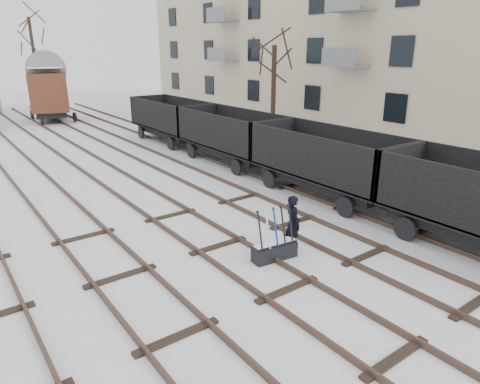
# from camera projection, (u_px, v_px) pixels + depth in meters

# --- Properties ---
(ground) EXTENTS (120.00, 120.00, 0.00)m
(ground) POSITION_uv_depth(u_px,v_px,m) (287.00, 291.00, 10.34)
(ground) COLOR white
(ground) RESTS_ON ground
(tracks) EXTENTS (13.90, 52.00, 0.16)m
(tracks) POSITION_uv_depth(u_px,v_px,m) (96.00, 167.00, 20.74)
(tracks) COLOR black
(tracks) RESTS_ON ground
(apartment_block) EXTENTS (10.12, 45.00, 16.10)m
(apartment_block) POSITION_uv_depth(u_px,v_px,m) (368.00, 10.00, 29.67)
(apartment_block) COLOR #C5B897
(apartment_block) RESTS_ON ground
(ground_frame) EXTENTS (1.34, 0.56, 1.49)m
(ground_frame) POSITION_uv_depth(u_px,v_px,m) (275.00, 250.00, 11.80)
(ground_frame) COLOR black
(ground_frame) RESTS_ON ground
(worker) EXTENTS (0.55, 0.70, 1.68)m
(worker) POSITION_uv_depth(u_px,v_px,m) (293.00, 224.00, 12.12)
(worker) COLOR black
(worker) RESTS_ON ground
(freight_wagon_b) EXTENTS (2.54, 6.35, 2.59)m
(freight_wagon_b) POSITION_uv_depth(u_px,v_px,m) (326.00, 171.00, 16.74)
(freight_wagon_b) COLOR black
(freight_wagon_b) RESTS_ON ground
(freight_wagon_c) EXTENTS (2.54, 6.35, 2.59)m
(freight_wagon_c) POSITION_uv_depth(u_px,v_px,m) (231.00, 143.00, 21.62)
(freight_wagon_c) COLOR black
(freight_wagon_c) RESTS_ON ground
(freight_wagon_d) EXTENTS (2.54, 6.35, 2.59)m
(freight_wagon_d) POSITION_uv_depth(u_px,v_px,m) (172.00, 126.00, 26.50)
(freight_wagon_d) COLOR black
(freight_wagon_d) RESTS_ON ground
(box_van_wagon) EXTENTS (4.24, 6.07, 4.20)m
(box_van_wagon) POSITION_uv_depth(u_px,v_px,m) (49.00, 90.00, 33.80)
(box_van_wagon) COLOR black
(box_van_wagon) RESTS_ON ground
(tree_near) EXTENTS (0.30, 0.30, 5.74)m
(tree_near) POSITION_uv_depth(u_px,v_px,m) (273.00, 94.00, 26.67)
(tree_near) COLOR black
(tree_near) RESTS_ON ground
(tree_far_right) EXTENTS (0.30, 0.30, 8.36)m
(tree_far_right) POSITION_uv_depth(u_px,v_px,m) (35.00, 63.00, 41.51)
(tree_far_right) COLOR black
(tree_far_right) RESTS_ON ground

